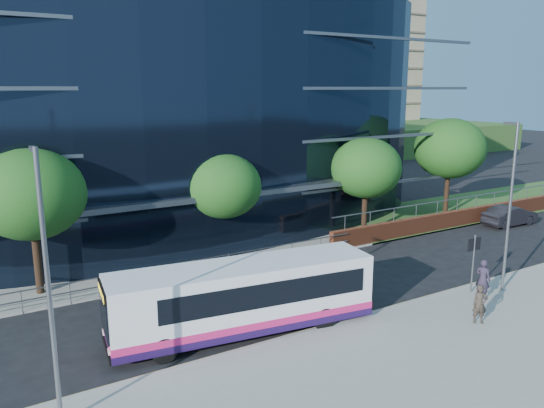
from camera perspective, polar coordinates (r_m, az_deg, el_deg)
ground at (r=25.12m, az=11.10°, el=-10.39°), size 200.00×200.00×0.00m
pavement_near at (r=22.02m, az=20.10°, el=-14.13°), size 80.00×8.00×0.15m
kerb at (r=24.43m, az=12.70°, el=-10.94°), size 80.00×0.25×0.16m
yellow_line_outer at (r=24.59m, az=12.37°, el=-10.95°), size 80.00×0.08×0.01m
yellow_line_inner at (r=24.68m, az=12.13°, el=-10.84°), size 80.00×0.08×0.01m
far_forecourt at (r=31.17m, az=-11.27°, el=-5.75°), size 50.00×8.00×0.10m
grass_verge at (r=49.59m, az=23.32°, el=0.24°), size 36.00×8.00×0.12m
glass_office at (r=39.67m, az=-13.96°, el=9.68°), size 44.00×23.10×16.00m
retaining_wall at (r=44.19m, az=24.20°, el=-0.49°), size 34.00×0.40×2.11m
guard_railings at (r=26.72m, az=-12.43°, el=-7.15°), size 24.00×0.05×1.10m
apartment_block at (r=88.28m, az=1.75°, el=13.35°), size 60.00×42.00×30.00m
street_sign at (r=26.56m, az=20.88°, el=-4.80°), size 0.85×0.09×2.80m
tree_far_a at (r=26.58m, az=-24.51°, el=0.93°), size 4.95×4.95×6.98m
tree_far_b at (r=29.92m, az=-5.21°, el=1.91°), size 4.29×4.29×6.05m
tree_far_c at (r=34.95m, az=10.08°, el=3.82°), size 4.62×4.62×6.51m
tree_far_d at (r=41.95m, az=18.58°, el=5.67°), size 5.28×5.28×7.44m
tree_dist_e at (r=69.70m, az=3.87°, el=8.17°), size 4.62×4.62×6.51m
tree_dist_f at (r=81.38m, az=12.43°, el=8.29°), size 4.29×4.29×6.05m
streetlight_west at (r=15.80m, az=-22.97°, el=-7.79°), size 0.15×0.77×8.00m
streetlight_east at (r=26.87m, az=24.21°, el=0.16°), size 0.15×0.77×8.00m
city_bus at (r=21.36m, az=-2.86°, el=-9.92°), size 10.84×3.76×2.87m
parked_car at (r=41.39m, az=24.23°, el=-1.15°), size 4.43×1.69×1.44m
pedestrian at (r=26.29m, az=21.74°, el=-7.49°), size 0.60×0.77×1.87m
pedestrian_b at (r=23.62m, az=21.45°, el=-10.00°), size 0.72×0.65×1.64m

